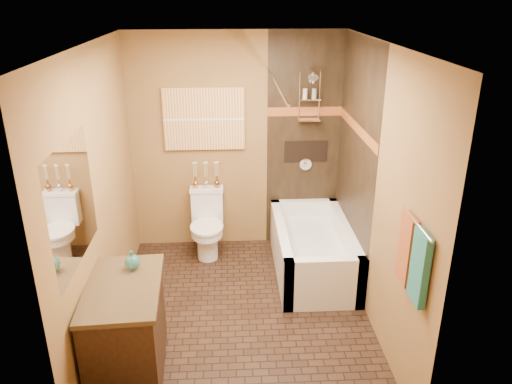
{
  "coord_description": "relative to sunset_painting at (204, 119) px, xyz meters",
  "views": [
    {
      "loc": [
        -0.09,
        -3.98,
        2.9
      ],
      "look_at": [
        0.16,
        0.4,
        1.1
      ],
      "focal_mm": 35.0,
      "sensor_mm": 36.0,
      "label": 1
    }
  ],
  "objects": [
    {
      "name": "towel_rust",
      "position": [
        1.52,
        -2.4,
        -0.37
      ],
      "size": [
        0.05,
        0.22,
        0.52
      ],
      "primitive_type": "cube",
      "color": "#953F1B",
      "rests_on": "towel_bar"
    },
    {
      "name": "towel_teal",
      "position": [
        1.52,
        -2.66,
        -0.37
      ],
      "size": [
        0.05,
        0.22,
        0.52
      ],
      "primitive_type": "cube",
      "color": "#217064",
      "rests_on": "towel_bar"
    },
    {
      "name": "shower_fixtures",
      "position": [
        1.16,
        -0.1,
        0.12
      ],
      "size": [
        0.24,
        0.33,
        1.16
      ],
      "color": "silver",
      "rests_on": "floor"
    },
    {
      "name": "teal_bottle",
      "position": [
        -0.52,
        -1.95,
        -0.65
      ],
      "size": [
        0.15,
        0.15,
        0.19
      ],
      "primitive_type": null,
      "rotation": [
        0.0,
        0.0,
        -0.28
      ],
      "color": "#26736E",
      "rests_on": "vanity"
    },
    {
      "name": "alcove_tile_back",
      "position": [
        1.13,
        0.01,
        -0.3
      ],
      "size": [
        0.85,
        0.01,
        2.5
      ],
      "primitive_type": "cube",
      "color": "black",
      "rests_on": "wall_back"
    },
    {
      "name": "sunset_painting",
      "position": [
        0.0,
        0.0,
        0.0
      ],
      "size": [
        0.9,
        0.04,
        0.7
      ],
      "primitive_type": "cube",
      "color": "#C6752E",
      "rests_on": "wall_back"
    },
    {
      "name": "vanity_mirror",
      "position": [
        -0.83,
        -2.19,
        -0.05
      ],
      "size": [
        0.01,
        1.0,
        0.9
      ],
      "primitive_type": "cube",
      "color": "white",
      "rests_on": "wall_left"
    },
    {
      "name": "floor",
      "position": [
        0.36,
        -1.48,
        -1.55
      ],
      "size": [
        3.0,
        3.0,
        0.0
      ],
      "primitive_type": "plane",
      "color": "black",
      "rests_on": "ground"
    },
    {
      "name": "ceiling",
      "position": [
        0.36,
        -1.48,
        0.95
      ],
      "size": [
        3.0,
        3.0,
        0.0
      ],
      "primitive_type": "plane",
      "color": "silver",
      "rests_on": "wall_back"
    },
    {
      "name": "bathtub",
      "position": [
        1.16,
        -0.73,
        -1.33
      ],
      "size": [
        0.8,
        1.5,
        0.55
      ],
      "color": "white",
      "rests_on": "floor"
    },
    {
      "name": "wall_right",
      "position": [
        1.56,
        -1.48,
        -0.3
      ],
      "size": [
        0.02,
        3.0,
        2.5
      ],
      "primitive_type": "cube",
      "color": "olive",
      "rests_on": "floor"
    },
    {
      "name": "alcove_tile_right",
      "position": [
        1.54,
        -0.73,
        -0.3
      ],
      "size": [
        0.01,
        1.5,
        2.5
      ],
      "primitive_type": "cube",
      "color": "black",
      "rests_on": "wall_right"
    },
    {
      "name": "mosaic_band_right",
      "position": [
        1.53,
        -0.73,
        0.07
      ],
      "size": [
        0.01,
        1.5,
        0.1
      ],
      "primitive_type": "cube",
      "color": "maroon",
      "rests_on": "alcove_tile_right"
    },
    {
      "name": "bud_vases",
      "position": [
        -0.0,
        -0.09,
        -0.62
      ],
      "size": [
        0.31,
        0.07,
        0.31
      ],
      "color": "#C3823D",
      "rests_on": "toilet"
    },
    {
      "name": "wall_front",
      "position": [
        0.36,
        -2.98,
        -0.3
      ],
      "size": [
        2.4,
        0.02,
        2.5
      ],
      "primitive_type": "cube",
      "color": "olive",
      "rests_on": "floor"
    },
    {
      "name": "wall_back",
      "position": [
        0.36,
        0.02,
        -0.3
      ],
      "size": [
        2.4,
        0.02,
        2.5
      ],
      "primitive_type": "cube",
      "color": "olive",
      "rests_on": "floor"
    },
    {
      "name": "mosaic_band_back",
      "position": [
        1.13,
        0.0,
        0.07
      ],
      "size": [
        0.85,
        0.01,
        0.1
      ],
      "primitive_type": "cube",
      "color": "maroon",
      "rests_on": "alcove_tile_back"
    },
    {
      "name": "toilet",
      "position": [
        -0.0,
        -0.26,
        -1.17
      ],
      "size": [
        0.38,
        0.57,
        0.76
      ],
      "rotation": [
        0.0,
        0.0,
        0.0
      ],
      "color": "white",
      "rests_on": "floor"
    },
    {
      "name": "vanity",
      "position": [
        -0.57,
        -2.19,
        -1.14
      ],
      "size": [
        0.61,
        0.95,
        0.82
      ],
      "rotation": [
        0.0,
        0.0,
        0.05
      ],
      "color": "black",
      "rests_on": "floor"
    },
    {
      "name": "curtain_rod",
      "position": [
        0.76,
        -0.73,
        0.47
      ],
      "size": [
        0.03,
        1.55,
        0.03
      ],
      "primitive_type": "cylinder",
      "rotation": [
        1.57,
        0.0,
        0.0
      ],
      "color": "silver",
      "rests_on": "wall_back"
    },
    {
      "name": "wall_left",
      "position": [
        -0.84,
        -1.48,
        -0.3
      ],
      "size": [
        0.02,
        3.0,
        2.5
      ],
      "primitive_type": "cube",
      "color": "olive",
      "rests_on": "floor"
    },
    {
      "name": "alcove_niche",
      "position": [
        1.16,
        0.01,
        -0.4
      ],
      "size": [
        0.5,
        0.01,
        0.25
      ],
      "primitive_type": "cube",
      "color": "black",
      "rests_on": "alcove_tile_back"
    },
    {
      "name": "towel_bar",
      "position": [
        1.51,
        -2.53,
        -0.1
      ],
      "size": [
        0.02,
        0.55,
        0.02
      ],
      "primitive_type": "cylinder",
      "rotation": [
        1.57,
        0.0,
        0.0
      ],
      "color": "silver",
      "rests_on": "wall_right"
    }
  ]
}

